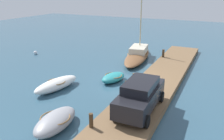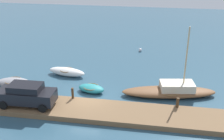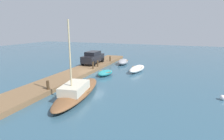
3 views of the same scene
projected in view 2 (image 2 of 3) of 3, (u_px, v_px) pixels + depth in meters
name	position (u px, v px, depth m)	size (l,w,h in m)	color
ground_plane	(87.00, 100.00, 23.08)	(84.00, 84.00, 0.00)	#33566B
dock_platform	(81.00, 110.00, 21.37)	(25.23, 3.04, 0.41)	brown
dinghy_teal	(91.00, 88.00, 24.35)	(2.57, 1.75, 0.65)	teal
sailboat_brown	(170.00, 91.00, 23.69)	(8.18, 3.27, 6.02)	brown
rowboat_white	(67.00, 72.00, 27.55)	(3.95, 1.88, 0.78)	white
rowboat_grey	(14.00, 82.00, 25.30)	(3.18, 1.73, 0.79)	#939399
mooring_post_west	(5.00, 89.00, 23.32)	(0.21, 0.21, 0.75)	#47331E
mooring_post_mid_west	(56.00, 92.00, 22.63)	(0.20, 0.20, 0.85)	#47331E
mooring_post_mid_east	(73.00, 93.00, 22.41)	(0.19, 0.19, 0.92)	#47331E
mooring_post_east	(178.00, 103.00, 21.19)	(0.23, 0.23, 0.77)	#47331E
parked_car	(26.00, 94.00, 21.27)	(4.43, 2.00, 1.76)	black
marker_buoy	(140.00, 50.00, 34.13)	(0.40, 0.40, 0.40)	silver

